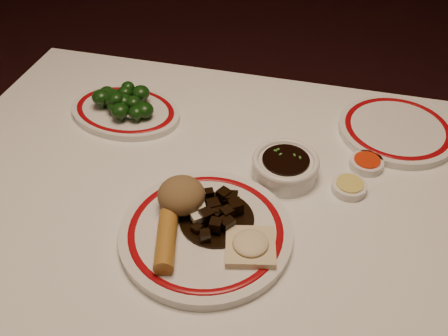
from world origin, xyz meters
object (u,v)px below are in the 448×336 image
Objects in this scene: main_plate at (206,232)px; spring_roll at (166,240)px; rice_mound at (181,195)px; soy_bowl at (285,168)px; broccoli_pile at (123,100)px; fried_wonton at (251,245)px; stirfry_heap at (219,214)px; broccoli_plate at (125,111)px; dining_table at (231,242)px.

main_plate is 2.68× the size of spring_roll.
soy_bowl is (0.16, 0.14, -0.03)m from rice_mound.
rice_mound reaches higher than main_plate.
spring_roll is 0.40m from broccoli_pile.
spring_roll reaches higher than main_plate.
rice_mound is 0.86× the size of fried_wonton.
stirfry_heap reaches higher than soy_bowl.
broccoli_plate is 0.38m from soy_bowl.
rice_mound is 0.33m from broccoli_plate.
broccoli_pile is 0.38m from soy_bowl.
rice_mound reaches higher than stirfry_heap.
dining_table is 0.16m from rice_mound.
fried_wonton is at bearing -59.98° from dining_table.
rice_mound reaches higher than dining_table.
soy_bowl is at bearing 42.75° from rice_mound.
soy_bowl reaches higher than broccoli_plate.
spring_roll is at bearing -129.15° from stirfry_heap.
spring_roll reaches higher than stirfry_heap.
main_plate is (-0.03, -0.07, 0.10)m from dining_table.
broccoli_pile is (-0.21, 0.25, -0.01)m from rice_mound.
broccoli_plate is 1.92× the size of broccoli_pile.
fried_wonton is 0.66× the size of broccoli_pile.
broccoli_pile reaches higher than main_plate.
rice_mound is 0.09m from spring_roll.
dining_table is 0.13m from main_plate.
soy_bowl is at bearing 83.78° from fried_wonton.
stirfry_heap is at bearing -42.84° from broccoli_pile.
broccoli_pile reaches higher than broccoli_plate.
dining_table is at bearing -36.79° from broccoli_plate.
broccoli_pile is (-0.00, -0.00, 0.03)m from broccoli_plate.
main_plate is 2.16× the size of broccoli_pile.
dining_table is at bearing 70.88° from main_plate.
broccoli_pile reaches higher than fried_wonton.
main_plate is 0.39m from broccoli_plate.
fried_wonton is at bearing -15.46° from main_plate.
stirfry_heap is at bearing -104.32° from dining_table.
broccoli_pile is at bearing 143.38° from dining_table.
spring_roll is at bearing -88.00° from rice_mound.
rice_mound is (-0.05, 0.04, 0.04)m from main_plate.
spring_roll is at bearing -57.45° from broccoli_pile.
main_plate is at bearing -47.36° from broccoli_pile.
broccoli_pile is at bearing -100.80° from broccoli_plate.
stirfry_heap is (0.07, -0.01, -0.02)m from rice_mound.
stirfry_heap is 0.38m from broccoli_plate.
rice_mound is 0.07m from stirfry_heap.
fried_wonton is at bearing -42.09° from broccoli_plate.
fried_wonton is at bearing -37.94° from stirfry_heap.
broccoli_plate is 2.24× the size of soy_bowl.
dining_table is at bearing 120.02° from fried_wonton.
fried_wonton is (0.13, 0.03, -0.01)m from spring_roll.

